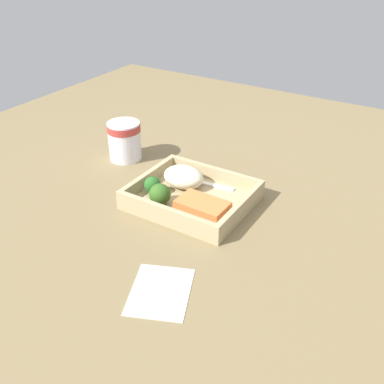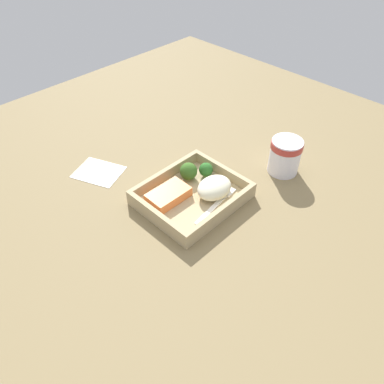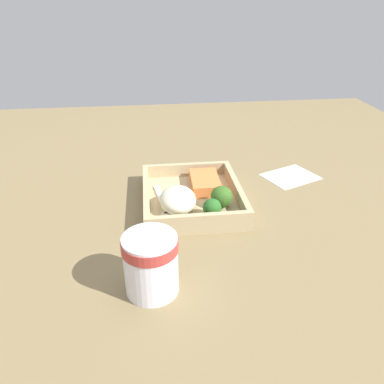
# 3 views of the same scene
# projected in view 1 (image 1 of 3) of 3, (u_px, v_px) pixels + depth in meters

# --- Properties ---
(ground_plane) EXTENTS (1.60, 1.60, 0.02)m
(ground_plane) POSITION_uv_depth(u_px,v_px,m) (192.00, 207.00, 0.97)
(ground_plane) COLOR olive
(takeout_tray) EXTENTS (0.24, 0.21, 0.01)m
(takeout_tray) POSITION_uv_depth(u_px,v_px,m) (192.00, 200.00, 0.96)
(takeout_tray) COLOR tan
(takeout_tray) RESTS_ON ground_plane
(tray_rim) EXTENTS (0.24, 0.21, 0.03)m
(tray_rim) POSITION_uv_depth(u_px,v_px,m) (192.00, 192.00, 0.95)
(tray_rim) COLOR tan
(tray_rim) RESTS_ON takeout_tray
(salmon_fillet) EXTENTS (0.10, 0.06, 0.02)m
(salmon_fillet) POSITION_uv_depth(u_px,v_px,m) (202.00, 207.00, 0.90)
(salmon_fillet) COLOR orange
(salmon_fillet) RESTS_ON takeout_tray
(mashed_potatoes) EXTENTS (0.09, 0.07, 0.05)m
(mashed_potatoes) POSITION_uv_depth(u_px,v_px,m) (184.00, 177.00, 0.99)
(mashed_potatoes) COLOR beige
(mashed_potatoes) RESTS_ON takeout_tray
(broccoli_floret_1) EXTENTS (0.05, 0.05, 0.05)m
(broccoli_floret_1) POSITION_uv_depth(u_px,v_px,m) (160.00, 195.00, 0.92)
(broccoli_floret_1) COLOR #85AA63
(broccoli_floret_1) RESTS_ON takeout_tray
(broccoli_floret_2) EXTENTS (0.04, 0.04, 0.04)m
(broccoli_floret_2) POSITION_uv_depth(u_px,v_px,m) (153.00, 185.00, 0.96)
(broccoli_floret_2) COLOR #81A560
(broccoli_floret_2) RESTS_ON takeout_tray
(fork) EXTENTS (0.16, 0.04, 0.00)m
(fork) POSITION_uv_depth(u_px,v_px,m) (198.00, 182.00, 1.01)
(fork) COLOR white
(fork) RESTS_ON takeout_tray
(paper_cup) EXTENTS (0.08, 0.08, 0.10)m
(paper_cup) POSITION_uv_depth(u_px,v_px,m) (125.00, 139.00, 1.12)
(paper_cup) COLOR white
(paper_cup) RESTS_ON ground_plane
(receipt_slip) EXTENTS (0.13, 0.15, 0.00)m
(receipt_slip) POSITION_uv_depth(u_px,v_px,m) (160.00, 291.00, 0.73)
(receipt_slip) COLOR white
(receipt_slip) RESTS_ON ground_plane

